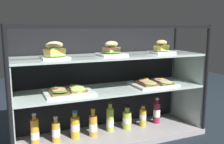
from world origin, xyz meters
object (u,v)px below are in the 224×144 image
at_px(juice_bottle_back_right, 143,117).
at_px(juice_bottle_back_left, 127,119).
at_px(juice_bottle_front_fourth, 56,132).
at_px(plated_roll_sandwich_mid_left, 111,50).
at_px(plated_roll_sandwich_far_right, 161,48).
at_px(plated_roll_sandwich_center, 55,52).
at_px(open_sandwich_tray_near_right_corner, 68,91).
at_px(juice_bottle_back_center, 35,132).
at_px(juice_bottle_front_second, 75,127).
at_px(juice_bottle_front_right_end, 157,112).
at_px(juice_bottle_front_middle, 110,119).
at_px(juice_bottle_near_post, 93,126).
at_px(open_sandwich_tray_far_right, 154,83).

bearing_deg(juice_bottle_back_right, juice_bottle_back_left, -178.36).
relative_size(juice_bottle_front_fourth, juice_bottle_back_right, 1.03).
xyz_separation_m(plated_roll_sandwich_mid_left, plated_roll_sandwich_far_right, (0.44, -0.00, 0.00)).
relative_size(plated_roll_sandwich_center, open_sandwich_tray_near_right_corner, 0.52).
bearing_deg(plated_roll_sandwich_far_right, juice_bottle_back_center, 176.80).
distance_m(juice_bottle_front_second, juice_bottle_front_right_end, 0.74).
relative_size(juice_bottle_back_center, juice_bottle_front_right_end, 1.02).
distance_m(juice_bottle_front_middle, juice_bottle_back_right, 0.30).
bearing_deg(juice_bottle_back_right, juice_bottle_front_middle, 178.03).
distance_m(juice_bottle_back_center, juice_bottle_back_right, 0.89).
bearing_deg(juice_bottle_front_fourth, juice_bottle_back_center, 172.86).
height_order(plated_roll_sandwich_mid_left, open_sandwich_tray_near_right_corner, plated_roll_sandwich_mid_left).
height_order(juice_bottle_back_left, juice_bottle_front_right_end, juice_bottle_front_right_end).
relative_size(plated_roll_sandwich_mid_left, juice_bottle_near_post, 0.90).
bearing_deg(juice_bottle_front_fourth, juice_bottle_near_post, -1.28).
relative_size(juice_bottle_front_fourth, juice_bottle_front_right_end, 0.86).
distance_m(plated_roll_sandwich_mid_left, open_sandwich_tray_far_right, 0.45).
bearing_deg(juice_bottle_front_second, juice_bottle_front_middle, 4.25).
bearing_deg(plated_roll_sandwich_center, juice_bottle_front_fourth, 92.89).
bearing_deg(juice_bottle_back_center, juice_bottle_front_right_end, 0.78).
height_order(juice_bottle_back_right, juice_bottle_front_right_end, juice_bottle_front_right_end).
distance_m(juice_bottle_front_fourth, juice_bottle_back_right, 0.74).
bearing_deg(plated_roll_sandwich_far_right, open_sandwich_tray_far_right, -162.26).
height_order(open_sandwich_tray_far_right, juice_bottle_front_middle, open_sandwich_tray_far_right).
relative_size(open_sandwich_tray_near_right_corner, juice_bottle_back_right, 1.81).
xyz_separation_m(open_sandwich_tray_far_right, juice_bottle_front_fourth, (-0.78, 0.06, -0.31)).
relative_size(plated_roll_sandwich_center, juice_bottle_front_right_end, 0.79).
xyz_separation_m(plated_roll_sandwich_center, juice_bottle_back_center, (-0.15, 0.08, -0.58)).
bearing_deg(juice_bottle_front_fourth, open_sandwich_tray_near_right_corner, -26.19).
bearing_deg(juice_bottle_back_right, plated_roll_sandwich_mid_left, -169.94).
relative_size(juice_bottle_front_fourth, juice_bottle_front_middle, 0.79).
bearing_deg(plated_roll_sandwich_far_right, plated_roll_sandwich_center, -178.65).
xyz_separation_m(plated_roll_sandwich_center, plated_roll_sandwich_mid_left, (0.42, 0.02, -0.01)).
bearing_deg(open_sandwich_tray_far_right, plated_roll_sandwich_far_right, 17.74).
height_order(juice_bottle_near_post, juice_bottle_front_right_end, juice_bottle_front_right_end).
bearing_deg(open_sandwich_tray_near_right_corner, juice_bottle_front_middle, 11.91).
xyz_separation_m(juice_bottle_front_middle, juice_bottle_front_right_end, (0.44, -0.00, -0.00)).
distance_m(juice_bottle_back_center, juice_bottle_front_second, 0.29).
distance_m(plated_roll_sandwich_far_right, juice_bottle_front_middle, 0.71).
bearing_deg(juice_bottle_near_post, plated_roll_sandwich_far_right, -3.14).
xyz_separation_m(juice_bottle_front_second, juice_bottle_near_post, (0.14, -0.02, -0.01)).
xyz_separation_m(plated_roll_sandwich_mid_left, juice_bottle_back_right, (0.31, 0.06, -0.58)).
bearing_deg(plated_roll_sandwich_mid_left, juice_bottle_front_right_end, 8.16).
height_order(plated_roll_sandwich_mid_left, plated_roll_sandwich_far_right, same).
bearing_deg(plated_roll_sandwich_mid_left, juice_bottle_back_right, 10.06).
xyz_separation_m(plated_roll_sandwich_center, plated_roll_sandwich_far_right, (0.86, 0.02, -0.01)).
height_order(plated_roll_sandwich_center, plated_roll_sandwich_mid_left, plated_roll_sandwich_center).
xyz_separation_m(plated_roll_sandwich_far_right, juice_bottle_back_right, (-0.12, 0.06, -0.58)).
relative_size(plated_roll_sandwich_mid_left, open_sandwich_tray_near_right_corner, 0.57).
bearing_deg(juice_bottle_back_right, juice_bottle_front_fourth, -178.28).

